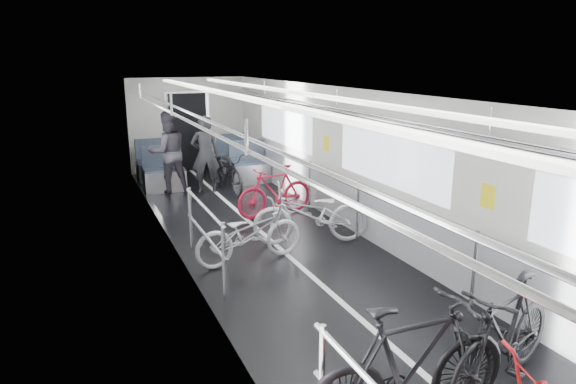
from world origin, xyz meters
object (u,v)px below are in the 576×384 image
(bike_right_far, at_px, (275,191))
(bike_right_near, at_px, (504,335))
(bike_right_mid, at_px, (311,214))
(bike_aisle, at_px, (229,171))
(person_standing, at_px, (205,154))
(person_seated, at_px, (168,152))
(bike_left_mid, at_px, (411,367))
(bike_left_far, at_px, (249,233))

(bike_right_far, bearing_deg, bike_right_near, -9.67)
(bike_right_mid, relative_size, bike_aisle, 1.08)
(bike_right_near, relative_size, person_standing, 1.02)
(bike_right_mid, relative_size, bike_right_far, 1.17)
(bike_right_near, relative_size, person_seated, 0.96)
(bike_left_mid, bearing_deg, person_standing, -1.75)
(person_standing, bearing_deg, bike_right_near, 102.64)
(bike_right_mid, xyz_separation_m, person_seated, (-1.46, 4.19, 0.40))
(bike_right_far, height_order, person_standing, person_standing)
(bike_right_far, bearing_deg, bike_left_mid, -20.33)
(bike_right_far, distance_m, person_standing, 2.37)
(bike_aisle, bearing_deg, person_standing, 165.41)
(bike_right_near, bearing_deg, bike_right_mid, 161.12)
(bike_right_near, distance_m, bike_right_far, 5.64)
(bike_left_mid, xyz_separation_m, person_standing, (0.41, 7.98, 0.29))
(person_standing, bearing_deg, bike_left_mid, 94.77)
(person_seated, bearing_deg, bike_left_mid, 87.01)
(bike_aisle, xyz_separation_m, person_standing, (-0.49, 0.10, 0.39))
(bike_left_far, bearing_deg, bike_aisle, -18.35)
(bike_right_mid, distance_m, person_standing, 3.93)
(bike_right_near, bearing_deg, bike_right_far, 160.97)
(bike_left_mid, height_order, bike_aisle, bike_left_mid)
(bike_right_near, bearing_deg, bike_left_mid, -101.91)
(bike_right_near, distance_m, person_standing, 7.90)
(bike_left_mid, relative_size, bike_aisle, 1.09)
(bike_right_far, bearing_deg, person_standing, -170.42)
(bike_right_mid, height_order, person_seated, person_seated)
(bike_aisle, bearing_deg, bike_right_far, -85.93)
(bike_right_mid, height_order, person_standing, person_standing)
(bike_left_far, distance_m, bike_right_far, 2.29)
(bike_left_mid, distance_m, bike_left_far, 3.80)
(bike_right_near, height_order, person_seated, person_seated)
(bike_right_near, xyz_separation_m, bike_right_far, (0.07, 5.64, -0.04))
(bike_left_far, xyz_separation_m, bike_right_near, (1.11, -3.67, 0.08))
(bike_left_mid, xyz_separation_m, bike_right_far, (1.15, 5.76, -0.08))
(bike_left_mid, xyz_separation_m, bike_left_far, (-0.02, 3.79, -0.12))
(bike_right_far, xyz_separation_m, bike_aisle, (-0.26, 2.12, -0.02))
(bike_right_mid, height_order, bike_aisle, bike_right_mid)
(bike_left_mid, xyz_separation_m, person_seated, (-0.33, 8.33, 0.33))
(bike_left_far, height_order, bike_right_far, bike_right_far)
(bike_left_mid, distance_m, person_seated, 8.34)
(bike_left_mid, distance_m, bike_right_far, 5.88)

